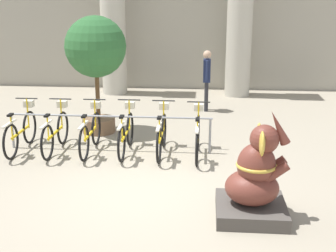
{
  "coord_description": "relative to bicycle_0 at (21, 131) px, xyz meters",
  "views": [
    {
      "loc": [
        1.03,
        -7.27,
        3.29
      ],
      "look_at": [
        0.37,
        0.5,
        1.0
      ],
      "focal_mm": 50.0,
      "sensor_mm": 36.0,
      "label": 1
    }
  ],
  "objects": [
    {
      "name": "ground_plane",
      "position": [
        2.85,
        -1.81,
        -0.42
      ],
      "size": [
        60.0,
        60.0,
        0.0
      ],
      "primitive_type": "plane",
      "color": "#9E937F"
    },
    {
      "name": "column_left",
      "position": [
        0.86,
        5.79,
        2.2
      ],
      "size": [
        0.99,
        0.99,
        5.16
      ],
      "color": "#BCB7A8",
      "rests_on": "ground_plane"
    },
    {
      "name": "column_right",
      "position": [
        4.83,
        5.79,
        2.2
      ],
      "size": [
        0.99,
        0.99,
        5.16
      ],
      "color": "#BCB7A8",
      "rests_on": "ground_plane"
    },
    {
      "name": "bike_rack",
      "position": [
        1.85,
        0.14,
        0.2
      ],
      "size": [
        4.31,
        0.05,
        0.77
      ],
      "color": "gray",
      "rests_on": "ground_plane"
    },
    {
      "name": "bicycle_0",
      "position": [
        0.0,
        0.0,
        0.0
      ],
      "size": [
        0.48,
        1.75,
        1.04
      ],
      "color": "black",
      "rests_on": "ground_plane"
    },
    {
      "name": "bicycle_1",
      "position": [
        0.74,
        0.01,
        0.0
      ],
      "size": [
        0.48,
        1.75,
        1.04
      ],
      "color": "black",
      "rests_on": "ground_plane"
    },
    {
      "name": "bicycle_2",
      "position": [
        1.48,
        0.02,
        0.0
      ],
      "size": [
        0.48,
        1.75,
        1.04
      ],
      "color": "black",
      "rests_on": "ground_plane"
    },
    {
      "name": "bicycle_3",
      "position": [
        2.22,
        0.06,
        0.0
      ],
      "size": [
        0.48,
        1.75,
        1.04
      ],
      "color": "black",
      "rests_on": "ground_plane"
    },
    {
      "name": "bicycle_4",
      "position": [
        2.97,
        0.04,
        0.0
      ],
      "size": [
        0.48,
        1.75,
        1.04
      ],
      "color": "black",
      "rests_on": "ground_plane"
    },
    {
      "name": "bicycle_5",
      "position": [
        3.71,
        -0.02,
        0.0
      ],
      "size": [
        0.48,
        1.75,
        1.04
      ],
      "color": "black",
      "rests_on": "ground_plane"
    },
    {
      "name": "elephant_statue",
      "position": [
        4.61,
        -2.62,
        0.14
      ],
      "size": [
        1.04,
        1.04,
        1.67
      ],
      "color": "#4C4742",
      "rests_on": "ground_plane"
    },
    {
      "name": "person_pedestrian",
      "position": [
        3.86,
        3.71,
        0.59
      ],
      "size": [
        0.22,
        0.47,
        1.68
      ],
      "color": "#28282D",
      "rests_on": "ground_plane"
    },
    {
      "name": "potted_tree",
      "position": [
        1.32,
        1.44,
        1.48
      ],
      "size": [
        1.4,
        1.4,
        2.73
      ],
      "color": "brown",
      "rests_on": "ground_plane"
    }
  ]
}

